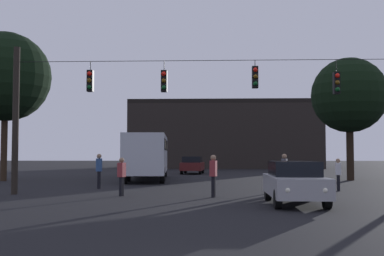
{
  "coord_description": "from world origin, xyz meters",
  "views": [
    {
      "loc": [
        -0.08,
        -6.58,
        1.81
      ],
      "look_at": [
        -0.93,
        14.83,
        2.94
      ],
      "focal_mm": 44.75,
      "sensor_mm": 36.0,
      "label": 1
    }
  ],
  "objects": [
    {
      "name": "car_near_right",
      "position": [
        2.88,
        10.57,
        0.8
      ],
      "size": [
        1.83,
        4.35,
        1.52
      ],
      "color": "#99999E",
      "rests_on": "ground"
    },
    {
      "name": "overhead_signal_span",
      "position": [
        -0.02,
        14.22,
        3.78
      ],
      "size": [
        17.77,
        0.44,
        6.55
      ],
      "color": "black",
      "rests_on": "ground"
    },
    {
      "name": "pedestrian_crossing_right",
      "position": [
        -3.86,
        13.55,
        0.91
      ],
      "size": [
        0.33,
        0.41,
        1.62
      ],
      "color": "black",
      "rests_on": "ground"
    },
    {
      "name": "tree_left_silhouette",
      "position": [
        9.22,
        25.79,
        5.69
      ],
      "size": [
        5.04,
        5.04,
        8.23
      ],
      "color": "black",
      "rests_on": "ground"
    },
    {
      "name": "pedestrian_trailing",
      "position": [
        -5.82,
        17.75,
        1.01
      ],
      "size": [
        0.24,
        0.36,
        1.78
      ],
      "color": "black",
      "rests_on": "ground"
    },
    {
      "name": "car_far_left",
      "position": [
        -1.71,
        35.55,
        0.8
      ],
      "size": [
        2.05,
        4.42,
        1.52
      ],
      "color": "#511919",
      "rests_on": "ground"
    },
    {
      "name": "tree_behind_building",
      "position": [
        -13.62,
        24.18,
        6.84
      ],
      "size": [
        5.89,
        5.89,
        9.8
      ],
      "color": "#2D2116",
      "rests_on": "ground"
    },
    {
      "name": "city_bus",
      "position": [
        -4.42,
        26.04,
        1.87
      ],
      "size": [
        3.32,
        11.16,
        3.0
      ],
      "color": "#B7BCC6",
      "rests_on": "ground"
    },
    {
      "name": "corner_building",
      "position": [
        1.58,
        53.3,
        4.05
      ],
      "size": [
        22.71,
        10.26,
        8.09
      ],
      "color": "black",
      "rests_on": "ground"
    },
    {
      "name": "pedestrian_near_bus",
      "position": [
        0.01,
        13.15,
        0.99
      ],
      "size": [
        0.32,
        0.41,
        1.74
      ],
      "color": "black",
      "rests_on": "ground"
    },
    {
      "name": "pedestrian_crossing_center",
      "position": [
        3.48,
        16.83,
        1.02
      ],
      "size": [
        0.36,
        0.42,
        1.78
      ],
      "color": "black",
      "rests_on": "ground"
    },
    {
      "name": "ground_plane",
      "position": [
        0.0,
        24.5,
        0.0
      ],
      "size": [
        168.0,
        168.0,
        0.0
      ],
      "primitive_type": "plane",
      "color": "black",
      "rests_on": "ground"
    },
    {
      "name": "pedestrian_crossing_left",
      "position": [
        6.01,
        16.62,
        0.87
      ],
      "size": [
        0.29,
        0.39,
        1.56
      ],
      "color": "black",
      "rests_on": "ground"
    }
  ]
}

